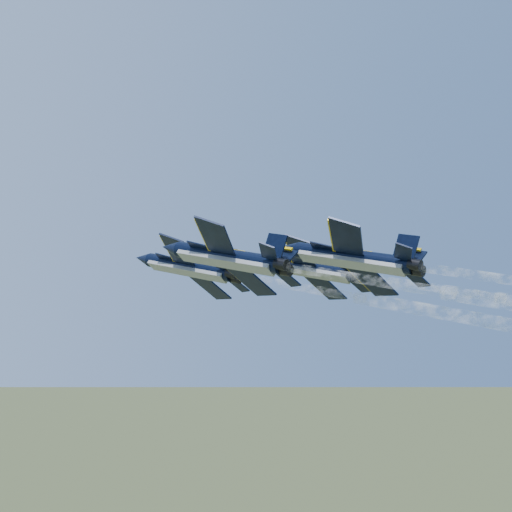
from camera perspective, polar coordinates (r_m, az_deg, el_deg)
jet_lead at (r=96.46m, az=-5.58°, el=-0.91°), size 12.33×19.50×8.25m
jet_left at (r=80.98m, az=-2.56°, el=-0.13°), size 12.33×19.50×8.25m
jet_right at (r=97.47m, az=3.94°, el=-0.97°), size 12.33×19.50×8.25m
jet_slot at (r=82.29m, az=7.47°, el=-0.17°), size 12.33×19.50×8.25m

